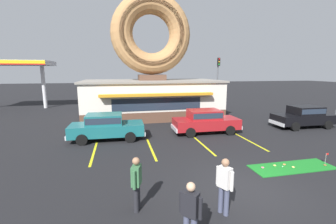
# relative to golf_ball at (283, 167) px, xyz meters

# --- Properties ---
(ground_plane) EXTENTS (160.00, 160.00, 0.00)m
(ground_plane) POSITION_rel_golf_ball_xyz_m (-2.54, -1.32, -0.05)
(ground_plane) COLOR black
(donut_shop_building) EXTENTS (12.30, 6.75, 10.96)m
(donut_shop_building) POSITION_rel_golf_ball_xyz_m (-3.87, 12.62, 3.69)
(donut_shop_building) COLOR brown
(donut_shop_building) RESTS_ON ground
(putting_mat) EXTENTS (3.73, 1.20, 0.03)m
(putting_mat) POSITION_rel_golf_ball_xyz_m (0.43, -0.07, -0.04)
(putting_mat) COLOR #197523
(putting_mat) RESTS_ON ground
(mini_donut_near_left) EXTENTS (0.13, 0.13, 0.04)m
(mini_donut_near_left) POSITION_rel_golf_ball_xyz_m (1.97, -0.26, -0.00)
(mini_donut_near_left) COLOR brown
(mini_donut_near_left) RESTS_ON putting_mat
(mini_donut_near_right) EXTENTS (0.13, 0.13, 0.04)m
(mini_donut_near_right) POSITION_rel_golf_ball_xyz_m (0.24, 0.19, -0.00)
(mini_donut_near_right) COLOR #D17F47
(mini_donut_near_right) RESTS_ON putting_mat
(mini_donut_mid_left) EXTENTS (0.13, 0.13, 0.04)m
(mini_donut_mid_left) POSITION_rel_golf_ball_xyz_m (0.43, -0.14, -0.00)
(mini_donut_mid_left) COLOR #E5C666
(mini_donut_mid_left) RESTS_ON putting_mat
(mini_donut_mid_centre) EXTENTS (0.13, 0.13, 0.04)m
(mini_donut_mid_centre) POSITION_rel_golf_ball_xyz_m (-0.91, 0.11, -0.00)
(mini_donut_mid_centre) COLOR #D8667F
(mini_donut_mid_centre) RESTS_ON putting_mat
(mini_donut_mid_right) EXTENTS (0.13, 0.13, 0.04)m
(mini_donut_mid_right) POSITION_rel_golf_ball_xyz_m (-0.25, 0.19, -0.00)
(mini_donut_mid_right) COLOR #E5C666
(mini_donut_mid_right) RESTS_ON putting_mat
(golf_ball) EXTENTS (0.04, 0.04, 0.04)m
(golf_ball) POSITION_rel_golf_ball_xyz_m (0.00, 0.00, 0.00)
(golf_ball) COLOR white
(golf_ball) RESTS_ON putting_mat
(putting_flag_pin) EXTENTS (0.13, 0.01, 0.55)m
(putting_flag_pin) POSITION_rel_golf_ball_xyz_m (2.07, -0.19, 0.39)
(putting_flag_pin) COLOR silver
(putting_flag_pin) RESTS_ON putting_mat
(car_red) EXTENTS (4.59, 2.03, 1.60)m
(car_red) POSITION_rel_golf_ball_xyz_m (-1.20, 6.09, 0.82)
(car_red) COLOR maroon
(car_red) RESTS_ON ground
(car_black) EXTENTS (4.60, 2.06, 1.60)m
(car_black) POSITION_rel_golf_ball_xyz_m (6.62, 5.98, 0.82)
(car_black) COLOR black
(car_black) RESTS_ON ground
(car_teal) EXTENTS (4.60, 2.06, 1.60)m
(car_teal) POSITION_rel_golf_ball_xyz_m (-7.72, 5.95, 0.82)
(car_teal) COLOR #196066
(car_teal) RESTS_ON ground
(pedestrian_blue_sweater_man) EXTENTS (0.45, 0.45, 1.65)m
(pedestrian_blue_sweater_man) POSITION_rel_golf_ball_xyz_m (-5.35, -3.38, 0.86)
(pedestrian_blue_sweater_man) COLOR #474C66
(pedestrian_blue_sweater_man) RESTS_ON ground
(pedestrian_hooded_kid) EXTENTS (0.35, 0.57, 1.69)m
(pedestrian_hooded_kid) POSITION_rel_golf_ball_xyz_m (-6.48, -1.69, 0.89)
(pedestrian_hooded_kid) COLOR #232328
(pedestrian_hooded_kid) RESTS_ON ground
(pedestrian_leather_jacket_man) EXTENTS (0.39, 0.54, 1.72)m
(pedestrian_leather_jacket_man) POSITION_rel_golf_ball_xyz_m (-4.00, -2.41, 0.90)
(pedestrian_leather_jacket_man) COLOR #474C66
(pedestrian_leather_jacket_man) RESTS_ON ground
(trash_bin) EXTENTS (0.57, 0.57, 0.97)m
(trash_bin) POSITION_rel_golf_ball_xyz_m (-9.08, 9.64, 0.45)
(trash_bin) COLOR #232833
(trash_bin) RESTS_ON ground
(traffic_light_pole) EXTENTS (0.28, 0.47, 5.80)m
(traffic_light_pole) POSITION_rel_golf_ball_xyz_m (4.67, 17.07, 3.66)
(traffic_light_pole) COLOR #595B60
(traffic_light_pole) RESTS_ON ground
(gas_station_canopy) EXTENTS (9.00, 4.46, 5.30)m
(gas_station_canopy) POSITION_rel_golf_ball_xyz_m (-18.67, 20.03, 4.81)
(gas_station_canopy) COLOR silver
(gas_station_canopy) RESTS_ON ground
(parking_stripe_far_left) EXTENTS (0.12, 3.60, 0.01)m
(parking_stripe_far_left) POSITION_rel_golf_ball_xyz_m (-8.28, 3.68, -0.05)
(parking_stripe_far_left) COLOR yellow
(parking_stripe_far_left) RESTS_ON ground
(parking_stripe_left) EXTENTS (0.12, 3.60, 0.01)m
(parking_stripe_left) POSITION_rel_golf_ball_xyz_m (-5.28, 3.68, -0.05)
(parking_stripe_left) COLOR yellow
(parking_stripe_left) RESTS_ON ground
(parking_stripe_mid_left) EXTENTS (0.12, 3.60, 0.01)m
(parking_stripe_mid_left) POSITION_rel_golf_ball_xyz_m (-2.28, 3.68, -0.05)
(parking_stripe_mid_left) COLOR yellow
(parking_stripe_mid_left) RESTS_ON ground
(parking_stripe_centre) EXTENTS (0.12, 3.60, 0.01)m
(parking_stripe_centre) POSITION_rel_golf_ball_xyz_m (0.72, 3.68, -0.05)
(parking_stripe_centre) COLOR yellow
(parking_stripe_centre) RESTS_ON ground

